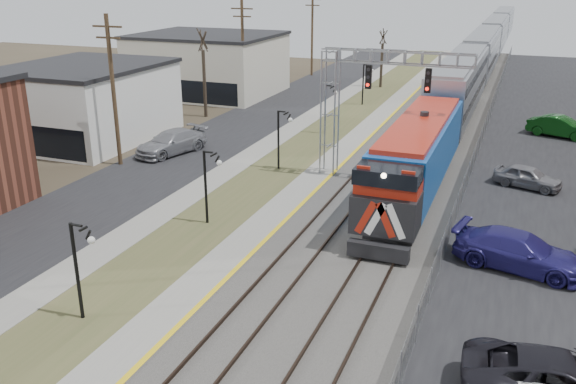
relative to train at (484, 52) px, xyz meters
The scene contains 20 objects.
street_west 41.20m from the train, 114.43° to the right, with size 7.00×120.00×0.04m, color black.
sidewalk 39.56m from the train, 108.47° to the right, with size 2.00×120.00×0.08m, color gray.
grass_median 38.71m from the train, 104.25° to the right, with size 4.00×120.00×0.06m, color #424A27.
platform 38.08m from the train, 99.86° to the right, with size 2.00×120.00×0.24m, color gray.
ballast_bed 37.55m from the train, 92.30° to the right, with size 8.00×120.00×0.20m, color #595651.
platform_edge 37.93m from the train, 98.54° to the right, with size 0.24×120.00×0.01m, color gold.
track_near 37.67m from the train, 95.34° to the right, with size 1.58×120.00×0.15m.
track_far 37.51m from the train, 90.00° to the right, with size 1.58×120.00×0.15m.
train is the anchor object (origin of this frame).
signal_gantry 44.71m from the train, 95.50° to the right, with size 9.00×1.07×8.15m.
lampposts 54.97m from the train, 99.95° to the right, with size 0.14×62.14×4.00m.
utility_poles 51.50m from the train, 112.87° to the right, with size 0.28×80.28×10.00m.
fence 37.57m from the train, 85.87° to the right, with size 0.04×120.00×1.60m, color gray.
buildings_west 55.01m from the train, 118.80° to the right, with size 14.00×67.00×7.00m.
bare_trees 38.11m from the train, 118.46° to the right, with size 12.30×42.30×5.95m.
car_lot_c 63.63m from the train, 83.34° to the right, with size 2.73×5.93×1.65m, color black.
car_lot_d 54.34m from the train, 83.75° to the right, with size 2.32×5.70×1.66m, color navy.
car_lot_e 42.87m from the train, 81.81° to the right, with size 1.61×4.01×1.37m, color slate.
car_lot_f 29.88m from the train, 73.82° to the right, with size 1.73×4.97×1.64m, color #0C3E10.
car_street_b 47.51m from the train, 112.42° to the right, with size 2.32×5.70×1.65m, color gray.
Camera 1 is at (10.69, -8.05, 12.62)m, focal length 38.00 mm.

